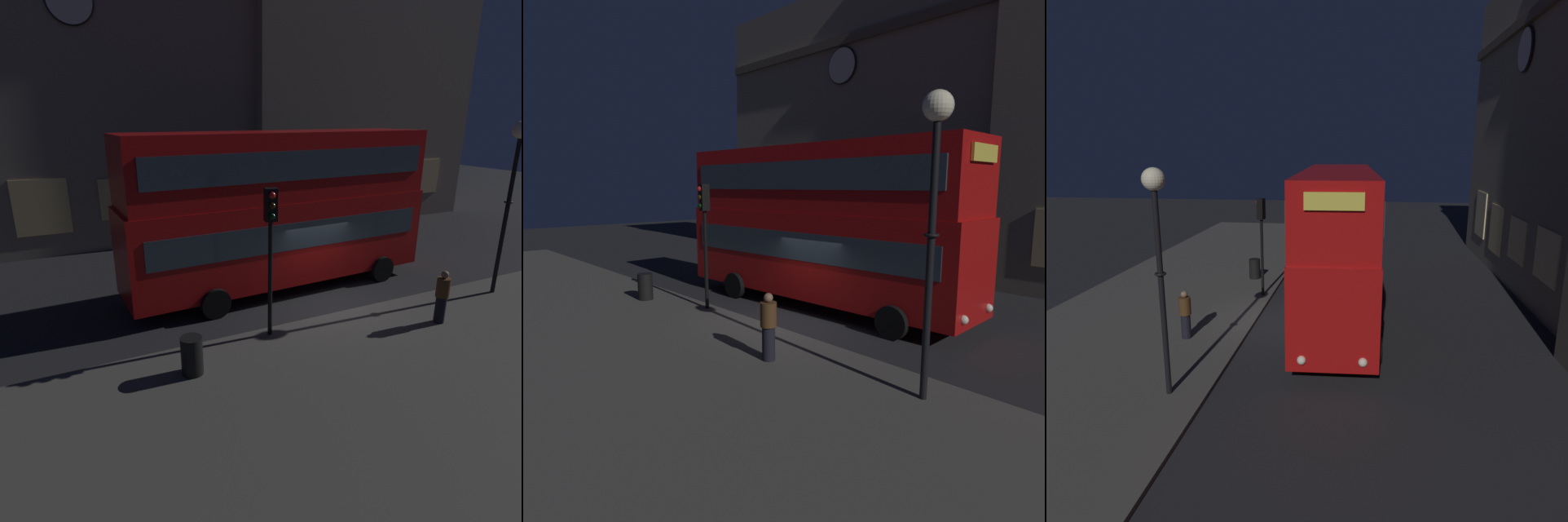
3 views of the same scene
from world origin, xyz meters
TOP-DOWN VIEW (x-y plane):
  - ground_plane at (0.00, 0.00)m, footprint 80.00×80.00m
  - sidewalk_slab at (0.00, -5.01)m, footprint 44.00×8.22m
  - building_with_clock at (-6.60, 13.29)m, footprint 17.33×7.76m
  - double_decker_bus at (-0.77, 2.00)m, footprint 11.21×3.15m
  - traffic_light_near_kerb at (-2.81, -1.29)m, footprint 0.37×0.39m
  - street_lamp at (5.62, -1.88)m, footprint 0.54×0.54m
  - pedestrian at (2.09, -2.77)m, footprint 0.39×0.39m
  - litter_bin at (-5.35, -2.23)m, footprint 0.52×0.52m

SIDE VIEW (x-z plane):
  - ground_plane at x=0.00m, z-range 0.00..0.00m
  - sidewalk_slab at x=0.00m, z-range 0.00..0.12m
  - litter_bin at x=-5.35m, z-range 0.12..1.07m
  - pedestrian at x=2.09m, z-range 0.13..1.75m
  - double_decker_bus at x=-0.77m, z-range 0.31..5.80m
  - traffic_light_near_kerb at x=-2.81m, z-range 1.02..5.13m
  - street_lamp at x=5.62m, z-range 1.58..7.29m
  - building_with_clock at x=-6.60m, z-range 0.00..14.26m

